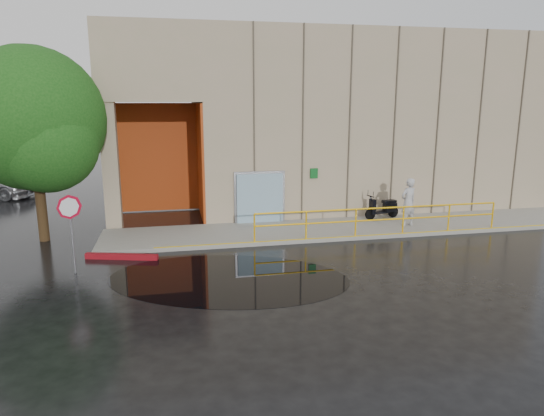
{
  "coord_description": "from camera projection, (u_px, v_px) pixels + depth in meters",
  "views": [
    {
      "loc": [
        -3.26,
        -13.21,
        5.04
      ],
      "look_at": [
        0.11,
        3.0,
        1.37
      ],
      "focal_mm": 32.0,
      "sensor_mm": 36.0,
      "label": 1
    }
  ],
  "objects": [
    {
      "name": "person",
      "position": [
        408.0,
        202.0,
        19.21
      ],
      "size": [
        0.8,
        0.64,
        1.92
      ],
      "primitive_type": "imported",
      "rotation": [
        0.0,
        0.0,
        3.42
      ],
      "color": "#AFB0B5",
      "rests_on": "sidewalk"
    },
    {
      "name": "guardrail",
      "position": [
        380.0,
        220.0,
        18.08
      ],
      "size": [
        9.56,
        0.06,
        1.03
      ],
      "color": "yellow",
      "rests_on": "sidewalk"
    },
    {
      "name": "stop_sign",
      "position": [
        70.0,
        216.0,
        14.09
      ],
      "size": [
        0.64,
        0.39,
        2.39
      ],
      "rotation": [
        0.0,
        0.0,
        0.13
      ],
      "color": "slate",
      "rests_on": "ground"
    },
    {
      "name": "ground",
      "position": [
        289.0,
        275.0,
        14.37
      ],
      "size": [
        120.0,
        120.0,
        0.0
      ],
      "primitive_type": "plane",
      "color": "black",
      "rests_on": "ground"
    },
    {
      "name": "tree_near",
      "position": [
        36.0,
        125.0,
        16.84
      ],
      "size": [
        5.02,
        5.02,
        6.94
      ],
      "rotation": [
        0.0,
        0.0,
        -0.43
      ],
      "color": "black",
      "rests_on": "ground"
    },
    {
      "name": "scooter",
      "position": [
        383.0,
        202.0,
        20.46
      ],
      "size": [
        1.63,
        0.77,
        1.24
      ],
      "rotation": [
        0.0,
        0.0,
        0.17
      ],
      "color": "black",
      "rests_on": "sidewalk"
    },
    {
      "name": "building",
      "position": [
        335.0,
        117.0,
        24.97
      ],
      "size": [
        20.0,
        10.17,
        8.0
      ],
      "color": "gray",
      "rests_on": "ground"
    },
    {
      "name": "red_curb",
      "position": [
        122.0,
        257.0,
        15.75
      ],
      "size": [
        2.36,
        0.84,
        0.18
      ],
      "primitive_type": "cube",
      "rotation": [
        0.0,
        0.0,
        -0.28
      ],
      "color": "maroon",
      "rests_on": "ground"
    },
    {
      "name": "sidewalk",
      "position": [
        359.0,
        227.0,
        19.45
      ],
      "size": [
        20.0,
        3.0,
        0.15
      ],
      "primitive_type": "cube",
      "color": "gray",
      "rests_on": "ground"
    },
    {
      "name": "puddle",
      "position": [
        228.0,
        279.0,
        14.04
      ],
      "size": [
        7.95,
        6.16,
        0.01
      ],
      "primitive_type": "cube",
      "rotation": [
        0.0,
        0.0,
        -0.29
      ],
      "color": "black",
      "rests_on": "ground"
    }
  ]
}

